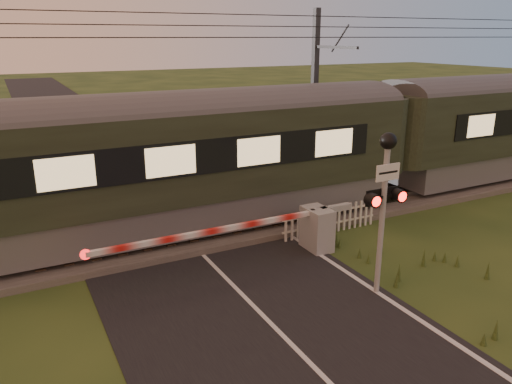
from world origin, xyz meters
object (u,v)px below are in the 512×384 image
train (383,138)px  boom_gate (307,228)px  catenary_mast (315,98)px  crossing_signal (385,186)px  picket_fence (330,220)px

train → boom_gate: train is taller
catenary_mast → train: bearing=-58.8°
crossing_signal → picket_fence: size_ratio=1.13×
catenary_mast → boom_gate: bearing=-125.0°
boom_gate → crossing_signal: 3.23m
train → crossing_signal: train is taller
boom_gate → picket_fence: size_ratio=2.21×
picket_fence → catenary_mast: size_ratio=0.50×
boom_gate → crossing_signal: crossing_signal is taller
train → picket_fence: train is taller
boom_gate → catenary_mast: size_ratio=1.10×
train → picket_fence: bearing=-151.2°
boom_gate → catenary_mast: 6.57m
boom_gate → catenary_mast: bearing=55.0°
train → boom_gate: bearing=-150.7°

